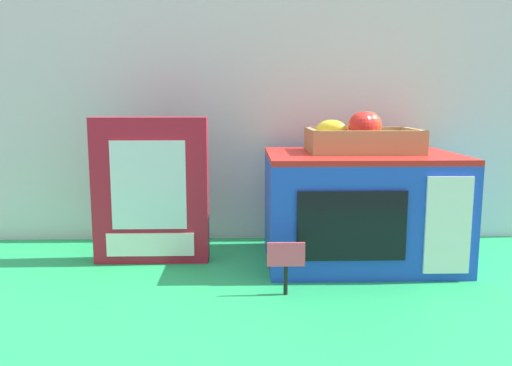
# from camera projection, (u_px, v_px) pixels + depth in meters

# --- Properties ---
(ground_plane) EXTENTS (1.70, 1.70, 0.00)m
(ground_plane) POSITION_uv_depth(u_px,v_px,m) (293.00, 262.00, 1.17)
(ground_plane) COLOR #219E54
(ground_plane) RESTS_ON ground
(display_back_panel) EXTENTS (1.61, 0.03, 0.77)m
(display_back_panel) POSITION_uv_depth(u_px,v_px,m) (286.00, 89.00, 1.33)
(display_back_panel) COLOR silver
(display_back_panel) RESTS_ON ground
(toy_microwave) EXTENTS (0.41, 0.30, 0.24)m
(toy_microwave) POSITION_uv_depth(u_px,v_px,m) (360.00, 208.00, 1.16)
(toy_microwave) COLOR blue
(toy_microwave) RESTS_ON ground
(food_groups_crate) EXTENTS (0.24, 0.17, 0.09)m
(food_groups_crate) POSITION_uv_depth(u_px,v_px,m) (361.00, 138.00, 1.17)
(food_groups_crate) COLOR #A37F51
(food_groups_crate) RESTS_ON toy_microwave
(cookie_set_box) EXTENTS (0.25, 0.06, 0.32)m
(cookie_set_box) POSITION_uv_depth(u_px,v_px,m) (151.00, 191.00, 1.16)
(cookie_set_box) COLOR #B2192D
(cookie_set_box) RESTS_ON ground
(price_sign) EXTENTS (0.07, 0.01, 0.10)m
(price_sign) POSITION_uv_depth(u_px,v_px,m) (286.00, 260.00, 0.96)
(price_sign) COLOR black
(price_sign) RESTS_ON ground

